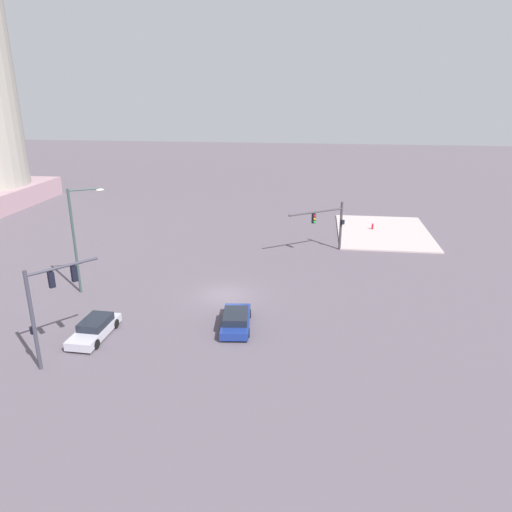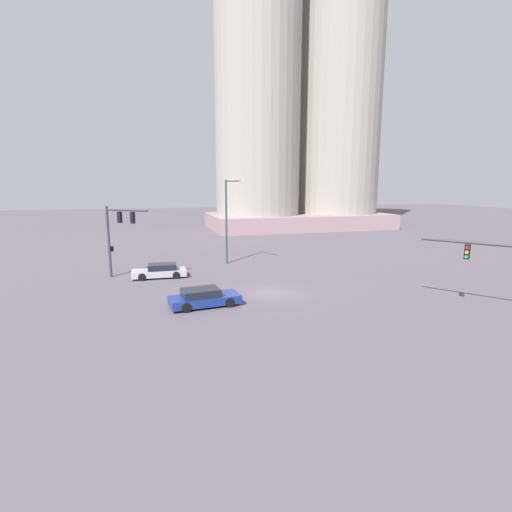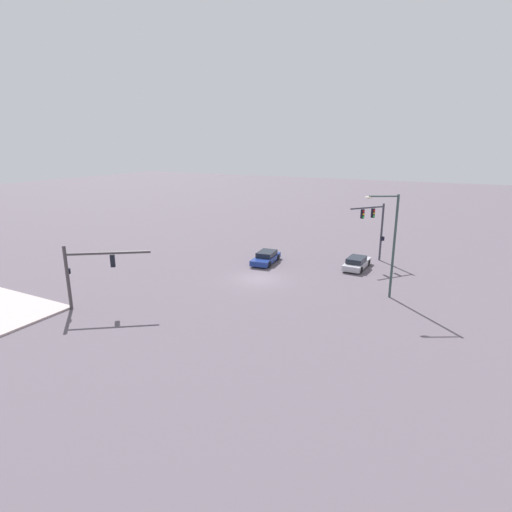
# 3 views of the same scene
# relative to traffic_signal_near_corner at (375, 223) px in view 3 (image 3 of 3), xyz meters

# --- Properties ---
(ground_plane) EXTENTS (233.24, 233.24, 0.00)m
(ground_plane) POSITION_rel_traffic_signal_near_corner_xyz_m (11.18, -8.23, -4.20)
(ground_plane) COLOR #574E58
(traffic_signal_near_corner) EXTENTS (3.49, 3.08, 6.23)m
(traffic_signal_near_corner) POSITION_rel_traffic_signal_near_corner_xyz_m (0.00, 0.00, 0.00)
(traffic_signal_near_corner) COLOR #383744
(traffic_signal_near_corner) RESTS_ON ground
(traffic_signal_opposite_side) EXTENTS (3.81, 5.50, 5.01)m
(traffic_signal_opposite_side) POSITION_rel_traffic_signal_near_corner_xyz_m (23.33, -16.53, -0.90)
(traffic_signal_opposite_side) COLOR #3F393E
(traffic_signal_opposite_side) RESTS_ON ground
(streetlamp_curved_arm) EXTENTS (1.50, 2.47, 8.52)m
(streetlamp_curved_arm) POSITION_rel_traffic_signal_near_corner_xyz_m (10.42, 3.33, 0.74)
(streetlamp_curved_arm) COLOR #314442
(streetlamp_curved_arm) RESTS_ON ground
(sedan_car_approaching) EXTENTS (4.65, 1.99, 1.21)m
(sedan_car_approaching) POSITION_rel_traffic_signal_near_corner_xyz_m (3.40, -0.88, -3.63)
(sedan_car_approaching) COLOR #AEACB8
(sedan_car_approaching) RESTS_ON ground
(sedan_car_waiting_far) EXTENTS (4.83, 2.38, 1.21)m
(sedan_car_waiting_far) POSITION_rel_traffic_signal_near_corner_xyz_m (5.86, -10.00, -3.63)
(sedan_car_waiting_far) COLOR navy
(sedan_car_waiting_far) RESTS_ON ground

